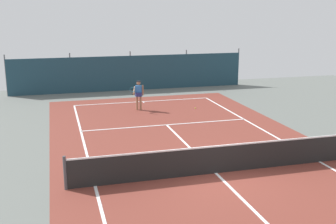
% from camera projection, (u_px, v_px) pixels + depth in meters
% --- Properties ---
extents(ground_plane, '(36.00, 36.00, 0.00)m').
position_uv_depth(ground_plane, '(216.00, 173.00, 14.34)').
color(ground_plane, slate).
extents(court_surface, '(11.02, 26.60, 0.01)m').
position_uv_depth(court_surface, '(216.00, 173.00, 14.34)').
color(court_surface, brown).
rests_on(court_surface, ground).
extents(tennis_net, '(10.12, 0.10, 1.10)m').
position_uv_depth(tennis_net, '(216.00, 159.00, 14.22)').
color(tennis_net, black).
rests_on(tennis_net, ground).
extents(back_fence, '(16.30, 0.98, 2.70)m').
position_uv_depth(back_fence, '(130.00, 80.00, 29.46)').
color(back_fence, '#1E3D4C').
rests_on(back_fence, ground).
extents(tennis_player, '(0.83, 0.67, 1.64)m').
position_uv_depth(tennis_player, '(139.00, 93.00, 23.15)').
color(tennis_player, '#9E7051').
rests_on(tennis_player, ground).
extents(tennis_ball_near_player, '(0.07, 0.07, 0.07)m').
position_uv_depth(tennis_ball_near_player, '(195.00, 108.00, 23.71)').
color(tennis_ball_near_player, '#CCDB33').
rests_on(tennis_ball_near_player, ground).
extents(parked_car, '(2.11, 4.25, 1.68)m').
position_uv_depth(parked_car, '(171.00, 71.00, 32.31)').
color(parked_car, maroon).
rests_on(parked_car, ground).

